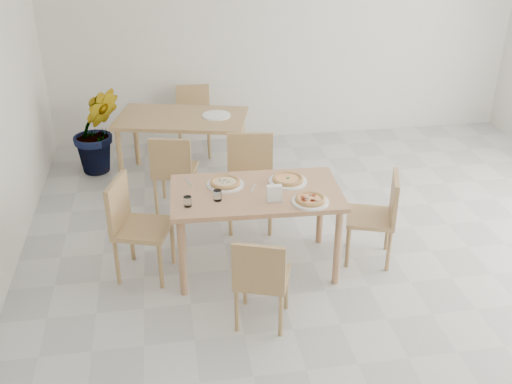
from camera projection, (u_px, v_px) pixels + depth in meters
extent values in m
plane|color=beige|center=(368.00, 286.00, 5.06)|extent=(7.00, 7.00, 0.00)
plane|color=silver|center=(287.00, 31.00, 7.50)|extent=(6.00, 0.00, 6.00)
cube|color=tan|center=(256.00, 193.00, 5.00)|extent=(1.45, 0.86, 0.04)
cylinder|color=tan|center=(182.00, 258.00, 4.81)|extent=(0.06, 0.06, 0.71)
cylinder|color=tan|center=(337.00, 247.00, 4.95)|extent=(0.06, 0.06, 0.71)
cylinder|color=tan|center=(181.00, 217.00, 5.40)|extent=(0.06, 0.06, 0.71)
cylinder|color=tan|center=(320.00, 209.00, 5.53)|extent=(0.06, 0.06, 0.71)
cube|color=tan|center=(262.00, 277.00, 4.50)|extent=(0.49, 0.49, 0.04)
cube|color=tan|center=(259.00, 268.00, 4.25)|extent=(0.38, 0.16, 0.37)
cylinder|color=tan|center=(286.00, 289.00, 4.72)|extent=(0.03, 0.03, 0.38)
cylinder|color=tan|center=(245.00, 285.00, 4.77)|extent=(0.03, 0.03, 0.38)
cylinder|color=tan|center=(281.00, 315.00, 4.42)|extent=(0.03, 0.03, 0.38)
cylinder|color=tan|center=(237.00, 310.00, 4.47)|extent=(0.03, 0.03, 0.38)
cube|color=tan|center=(250.00, 184.00, 5.77)|extent=(0.51, 0.51, 0.04)
cube|color=tan|center=(250.00, 154.00, 5.84)|extent=(0.45, 0.11, 0.42)
cylinder|color=tan|center=(230.00, 215.00, 5.71)|extent=(0.04, 0.04, 0.43)
cylinder|color=tan|center=(270.00, 215.00, 5.71)|extent=(0.04, 0.04, 0.43)
cylinder|color=tan|center=(231.00, 197.00, 6.05)|extent=(0.04, 0.04, 0.43)
cylinder|color=tan|center=(269.00, 197.00, 6.05)|extent=(0.04, 0.04, 0.43)
cube|color=tan|center=(143.00, 229.00, 5.03)|extent=(0.55, 0.55, 0.04)
cube|color=tan|center=(118.00, 203.00, 4.95)|extent=(0.17, 0.43, 0.42)
cylinder|color=tan|center=(161.00, 266.00, 4.95)|extent=(0.04, 0.04, 0.43)
cylinder|color=tan|center=(173.00, 242.00, 5.28)|extent=(0.04, 0.04, 0.43)
cylinder|color=tan|center=(117.00, 263.00, 5.00)|extent=(0.04, 0.04, 0.43)
cylinder|color=tan|center=(132.00, 239.00, 5.33)|extent=(0.04, 0.04, 0.43)
cube|color=tan|center=(370.00, 217.00, 5.26)|extent=(0.52, 0.52, 0.04)
cube|color=tan|center=(394.00, 198.00, 5.14)|extent=(0.17, 0.40, 0.39)
cylinder|color=tan|center=(349.00, 227.00, 5.54)|extent=(0.04, 0.04, 0.40)
cylinder|color=tan|center=(348.00, 247.00, 5.23)|extent=(0.04, 0.04, 0.40)
cylinder|color=tan|center=(387.00, 231.00, 5.49)|extent=(0.04, 0.04, 0.40)
cylinder|color=tan|center=(389.00, 251.00, 5.18)|extent=(0.04, 0.04, 0.40)
cylinder|color=white|center=(288.00, 181.00, 5.13)|extent=(0.33, 0.33, 0.02)
cylinder|color=white|center=(225.00, 185.00, 5.08)|extent=(0.32, 0.32, 0.02)
cylinder|color=white|center=(310.00, 202.00, 4.81)|extent=(0.30, 0.30, 0.02)
cylinder|color=#D7B765|center=(288.00, 180.00, 5.13)|extent=(0.35, 0.35, 0.01)
torus|color=#D7B765|center=(288.00, 179.00, 5.12)|extent=(0.35, 0.35, 0.03)
cylinder|color=orange|center=(288.00, 179.00, 5.12)|extent=(0.27, 0.27, 0.01)
ellipsoid|color=#16611E|center=(288.00, 178.00, 5.12)|extent=(0.05, 0.05, 0.01)
cylinder|color=#D7B765|center=(225.00, 183.00, 5.07)|extent=(0.34, 0.34, 0.01)
torus|color=#D7B765|center=(225.00, 182.00, 5.07)|extent=(0.34, 0.34, 0.03)
cylinder|color=beige|center=(225.00, 182.00, 5.07)|extent=(0.26, 0.26, 0.01)
cylinder|color=#D7B765|center=(310.00, 200.00, 4.80)|extent=(0.26, 0.26, 0.01)
torus|color=#D7B765|center=(310.00, 199.00, 4.79)|extent=(0.26, 0.26, 0.03)
cylinder|color=orange|center=(310.00, 199.00, 4.79)|extent=(0.19, 0.19, 0.01)
cylinder|color=white|center=(218.00, 195.00, 4.83)|extent=(0.07, 0.07, 0.09)
cylinder|color=white|center=(188.00, 202.00, 4.74)|extent=(0.06, 0.06, 0.08)
cube|color=silver|center=(274.00, 201.00, 4.82)|extent=(0.13, 0.07, 0.01)
cube|color=white|center=(274.00, 193.00, 4.79)|extent=(0.12, 0.05, 0.13)
cube|color=silver|center=(253.00, 189.00, 5.02)|extent=(0.07, 0.17, 0.01)
cube|color=silver|center=(189.00, 182.00, 5.14)|extent=(0.06, 0.19, 0.01)
cube|color=tan|center=(182.00, 118.00, 6.61)|extent=(1.57, 1.12, 0.04)
cylinder|color=tan|center=(120.00, 160.00, 6.53)|extent=(0.06, 0.06, 0.71)
cylinder|color=tan|center=(236.00, 164.00, 6.44)|extent=(0.06, 0.06, 0.71)
cylinder|color=tan|center=(136.00, 137.00, 7.12)|extent=(0.06, 0.06, 0.71)
cylinder|color=tan|center=(242.00, 140.00, 7.03)|extent=(0.06, 0.06, 0.71)
cube|color=tan|center=(175.00, 170.00, 6.13)|extent=(0.50, 0.50, 0.04)
cube|color=tan|center=(170.00, 158.00, 5.87)|extent=(0.41, 0.14, 0.39)
cylinder|color=tan|center=(196.00, 182.00, 6.38)|extent=(0.04, 0.04, 0.40)
cylinder|color=tan|center=(163.00, 181.00, 6.40)|extent=(0.04, 0.04, 0.40)
cylinder|color=tan|center=(190.00, 198.00, 6.07)|extent=(0.04, 0.04, 0.40)
cylinder|color=tan|center=(156.00, 196.00, 6.09)|extent=(0.04, 0.04, 0.40)
cube|color=tan|center=(194.00, 122.00, 7.39)|extent=(0.43, 0.43, 0.04)
cube|color=tan|center=(193.00, 100.00, 7.46)|extent=(0.41, 0.06, 0.39)
cylinder|color=tan|center=(181.00, 144.00, 7.32)|extent=(0.04, 0.04, 0.40)
cylinder|color=tan|center=(209.00, 143.00, 7.35)|extent=(0.04, 0.04, 0.40)
cylinder|color=tan|center=(181.00, 134.00, 7.63)|extent=(0.04, 0.04, 0.40)
cylinder|color=tan|center=(208.00, 133.00, 7.66)|extent=(0.04, 0.04, 0.40)
cylinder|color=white|center=(216.00, 115.00, 6.61)|extent=(0.32, 0.32, 0.02)
imported|color=#206C29|center=(97.00, 130.00, 6.89)|extent=(0.65, 0.56, 1.02)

